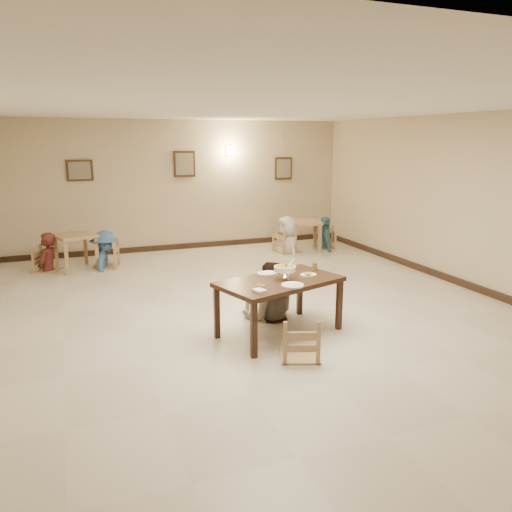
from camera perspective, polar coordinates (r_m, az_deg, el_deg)
name	(u,v)px	position (r m, az deg, el deg)	size (l,w,h in m)	color
floor	(256,315)	(7.47, -0.03, -6.77)	(10.00, 10.00, 0.00)	beige
ceiling	(256,105)	(7.04, -0.03, 16.85)	(10.00, 10.00, 0.00)	silver
wall_back	(181,186)	(11.88, -8.62, 7.95)	(10.00, 10.00, 0.00)	#C9B28E
wall_right	(476,203)	(9.29, 23.87, 5.56)	(10.00, 10.00, 0.00)	#C9B28E
baseboard_back	(183,246)	(12.07, -8.36, 1.11)	(8.00, 0.06, 0.12)	black
baseboard_right	(467,285)	(9.53, 22.95, -3.03)	(0.06, 10.00, 0.12)	black
picture_a	(80,170)	(11.55, -19.50, 9.20)	(0.55, 0.04, 0.45)	#362211
picture_b	(184,164)	(11.83, -8.18, 10.37)	(0.50, 0.04, 0.60)	#362211
picture_c	(283,168)	(12.62, 3.16, 9.96)	(0.45, 0.04, 0.55)	#362211
wall_sconce	(230,150)	(12.11, -3.03, 11.96)	(0.16, 0.05, 0.22)	#FFD88C
main_table	(280,285)	(6.59, 2.72, -3.38)	(1.80, 1.35, 0.75)	#361E12
chair_far	(266,285)	(7.29, 1.13, -3.36)	(0.45, 0.45, 0.95)	tan
chair_near	(300,318)	(5.95, 5.08, -7.10)	(0.46, 0.46, 0.99)	tan
main_diner	(270,262)	(7.15, 1.57, -0.67)	(0.81, 0.63, 1.68)	gray
curry_warmer	(285,269)	(6.52, 3.33, -1.46)	(0.32, 0.29, 0.26)	silver
rice_plate_far	(267,273)	(6.83, 1.26, -1.95)	(0.29, 0.29, 0.07)	white
rice_plate_near	(293,285)	(6.29, 4.20, -3.31)	(0.29, 0.29, 0.07)	white
fried_plate	(308,274)	(6.78, 6.01, -2.10)	(0.23, 0.23, 0.05)	white
chili_dish	(261,285)	(6.28, 0.57, -3.35)	(0.10, 0.10, 0.02)	white
napkin_cutlery	(259,290)	(6.05, 0.39, -3.96)	(0.18, 0.24, 0.03)	white
drink_glass	(315,266)	(7.08, 6.74, -1.11)	(0.07, 0.07, 0.13)	white
bg_table_left	(75,241)	(10.55, -19.94, 1.64)	(0.92, 0.92, 0.72)	tan
bg_table_right	(306,226)	(11.79, 5.68, 3.38)	(0.87, 0.87, 0.69)	tan
bg_chair_ll	(46,248)	(10.62, -22.83, 0.84)	(0.44, 0.44, 0.95)	tan
bg_chair_lr	(104,242)	(10.52, -16.95, 1.50)	(0.50, 0.50, 1.05)	tan
bg_chair_rl	(287,229)	(11.51, 3.57, 3.07)	(0.51, 0.51, 1.08)	tan
bg_chair_rr	(325,228)	(12.00, 7.92, 3.17)	(0.47, 0.47, 0.99)	tan
bg_diner_a	(45,233)	(10.57, -22.98, 2.47)	(0.57, 0.37, 1.56)	#511F1C
bg_diner_b	(104,231)	(10.48, -17.03, 2.79)	(0.99, 0.57, 1.53)	#40628E
bg_diner_c	(287,216)	(11.46, 3.59, 4.54)	(0.82, 0.53, 1.67)	silver
bg_diner_d	(326,216)	(11.95, 7.97, 4.51)	(0.91, 0.38, 1.56)	teal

